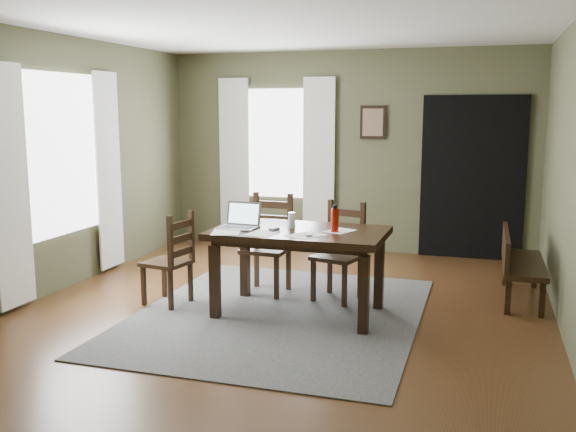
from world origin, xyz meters
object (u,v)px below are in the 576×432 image
(laptop, at_px, (241,221))
(water_bottle, at_px, (335,220))
(chair_end, at_px, (171,260))
(bench, at_px, (517,260))
(chair_back_right, at_px, (340,253))
(dining_table, at_px, (299,240))
(chair_back_left, at_px, (268,245))

(laptop, xyz_separation_m, water_bottle, (0.90, 0.04, 0.05))
(chair_end, relative_size, bench, 0.74)
(chair_back_right, distance_m, bench, 1.80)
(chair_end, height_order, chair_back_right, chair_back_right)
(dining_table, bearing_deg, laptop, -172.78)
(laptop, bearing_deg, chair_end, -171.99)
(dining_table, xyz_separation_m, chair_end, (-1.28, -0.11, -0.26))
(chair_end, bearing_deg, bench, 119.78)
(laptop, bearing_deg, water_bottle, 7.13)
(laptop, bearing_deg, dining_table, 10.90)
(chair_back_left, height_order, water_bottle, water_bottle)
(dining_table, xyz_separation_m, water_bottle, (0.34, -0.02, 0.21))
(chair_end, xyz_separation_m, bench, (3.26, 1.21, -0.04))
(dining_table, distance_m, bench, 2.29)
(chair_back_left, xyz_separation_m, water_bottle, (0.86, -0.62, 0.42))
(chair_back_left, xyz_separation_m, chair_back_right, (0.78, -0.03, -0.02))
(chair_back_right, distance_m, water_bottle, 0.75)
(dining_table, relative_size, laptop, 4.41)
(dining_table, distance_m, chair_end, 1.31)
(bench, bearing_deg, laptop, 114.55)
(dining_table, xyz_separation_m, chair_back_left, (-0.51, 0.60, -0.20))
(dining_table, relative_size, chair_back_right, 1.64)
(chair_back_right, height_order, bench, chair_back_right)
(chair_back_right, xyz_separation_m, water_bottle, (0.08, -0.59, 0.44))
(bench, height_order, water_bottle, water_bottle)
(chair_back_right, bearing_deg, dining_table, -99.82)
(chair_back_left, height_order, bench, chair_back_left)
(chair_back_left, bearing_deg, chair_end, -134.98)
(chair_end, xyz_separation_m, chair_back_right, (1.54, 0.68, 0.03))
(chair_end, distance_m, chair_back_left, 1.05)
(dining_table, height_order, chair_back_left, chair_back_left)
(chair_back_left, relative_size, chair_back_right, 1.05)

